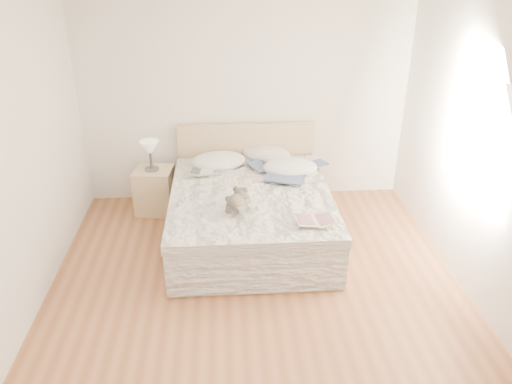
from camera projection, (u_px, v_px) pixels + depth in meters
floor at (258, 302)px, 4.65m from camera, size 4.00×4.50×0.00m
wall_back at (245, 95)px, 6.06m from camera, size 4.00×0.02×2.70m
wall_left at (5, 176)px, 3.92m from camera, size 0.02×4.50×2.70m
wall_right at (497, 163)px, 4.17m from camera, size 0.02×4.50×2.70m
window at (481, 139)px, 4.39m from camera, size 0.02×1.30×1.10m
bed at (250, 212)px, 5.57m from camera, size 1.72×2.14×1.00m
nightstand at (155, 190)px, 6.12m from camera, size 0.50×0.45×0.56m
table_lamp at (150, 149)px, 5.87m from camera, size 0.24×0.24×0.37m
pillow_left at (219, 161)px, 6.02m from camera, size 0.72×0.56×0.20m
pillow_middle at (266, 153)px, 6.24m from camera, size 0.76×0.69×0.19m
pillow_right at (290, 167)px, 5.85m from camera, size 0.67×0.49×0.19m
blouse at (288, 172)px, 5.76m from camera, size 0.87×0.90×0.03m
photo_book at (202, 172)px, 5.75m from camera, size 0.31×0.23×0.02m
childrens_book at (315, 220)px, 4.75m from camera, size 0.41×0.30×0.03m
teddy_bear at (236, 208)px, 4.93m from camera, size 0.30×0.37×0.17m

